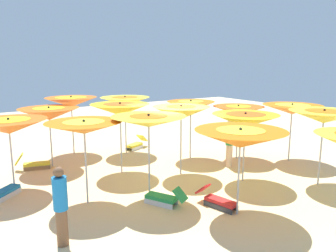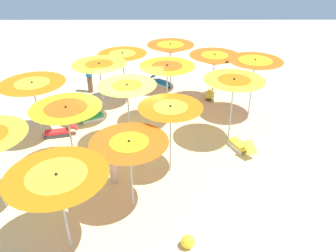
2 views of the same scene
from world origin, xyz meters
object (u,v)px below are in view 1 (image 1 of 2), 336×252
(beach_umbrella_5, at_px, (324,117))
(beachgoer_1, at_px, (61,205))
(beach_umbrella_7, at_px, (181,113))
(lounger_4, at_px, (164,198))
(lounger_0, at_px, (218,200))
(lounger_3, at_px, (136,144))
(beach_umbrella_11, at_px, (240,138))
(beach_umbrella_0, at_px, (292,109))
(beach_umbrella_1, at_px, (238,110))
(lounger_2, at_px, (2,192))
(beachgoer_0, at_px, (230,142))
(beach_umbrella_13, at_px, (84,128))
(beach_umbrella_6, at_px, (245,120))
(beach_umbrella_2, at_px, (191,106))
(lounger_1, at_px, (34,164))
(beach_umbrella_3, at_px, (125,101))
(beach_umbrella_8, at_px, (120,109))
(beach_umbrella_12, at_px, (149,121))
(beach_umbrella_4, at_px, (71,102))
(beach_ball, at_px, (237,142))
(beach_umbrella_14, at_px, (9,126))
(beach_umbrella_9, at_px, (49,114))

(beach_umbrella_5, height_order, beachgoer_1, beach_umbrella_5)
(beach_umbrella_7, height_order, lounger_4, beach_umbrella_7)
(lounger_0, relative_size, lounger_3, 0.99)
(beach_umbrella_5, relative_size, beachgoer_1, 1.40)
(beach_umbrella_11, bearing_deg, beach_umbrella_0, -156.02)
(beach_umbrella_1, xyz_separation_m, beach_umbrella_7, (3.04, 0.35, 0.21))
(lounger_2, height_order, lounger_4, lounger_2)
(beachgoer_0, bearing_deg, beach_umbrella_5, -87.61)
(beach_umbrella_13, bearing_deg, beach_umbrella_11, 136.98)
(lounger_4, bearing_deg, lounger_3, -48.31)
(beach_umbrella_6, height_order, beach_umbrella_7, beach_umbrella_7)
(beach_umbrella_2, height_order, beach_umbrella_13, beach_umbrella_2)
(beach_umbrella_6, height_order, lounger_1, beach_umbrella_6)
(beach_umbrella_2, relative_size, beach_umbrella_3, 0.96)
(beach_umbrella_1, height_order, lounger_1, beach_umbrella_1)
(beach_umbrella_0, relative_size, beach_umbrella_13, 0.98)
(beach_umbrella_0, height_order, beach_umbrella_2, beach_umbrella_2)
(beach_umbrella_13, height_order, lounger_4, beach_umbrella_13)
(beach_umbrella_0, bearing_deg, beachgoer_1, 7.91)
(beach_umbrella_13, relative_size, lounger_0, 1.87)
(beach_umbrella_8, distance_m, beachgoer_1, 4.95)
(lounger_2, relative_size, lounger_3, 0.93)
(beach_umbrella_7, height_order, beach_umbrella_13, beach_umbrella_7)
(beach_umbrella_5, relative_size, lounger_3, 1.93)
(beach_umbrella_12, bearing_deg, beach_umbrella_0, -178.36)
(beach_umbrella_4, bearing_deg, beach_ball, 157.01)
(beachgoer_0, bearing_deg, beach_umbrella_4, 111.24)
(beach_umbrella_7, bearing_deg, lounger_1, -38.53)
(beach_ball, bearing_deg, beach_umbrella_12, 25.20)
(beach_umbrella_2, distance_m, beach_umbrella_14, 6.58)
(lounger_4, bearing_deg, beach_umbrella_9, -9.65)
(beach_umbrella_5, bearing_deg, beach_ball, -105.55)
(lounger_0, bearing_deg, beach_umbrella_13, -141.29)
(beach_umbrella_11, bearing_deg, beach_umbrella_1, -134.64)
(beach_umbrella_5, bearing_deg, beach_umbrella_2, -70.45)
(beach_umbrella_3, height_order, beach_umbrella_6, beach_umbrella_3)
(lounger_0, distance_m, lounger_1, 6.98)
(beach_umbrella_0, height_order, beach_umbrella_13, beach_umbrella_13)
(lounger_1, bearing_deg, beach_umbrella_7, -24.51)
(beach_umbrella_0, relative_size, lounger_1, 1.86)
(beach_umbrella_4, xyz_separation_m, beach_umbrella_6, (-3.61, 6.36, -0.20))
(lounger_2, xyz_separation_m, beachgoer_1, (-0.77, 3.36, 0.71))
(beach_umbrella_0, xyz_separation_m, beach_umbrella_1, (1.47, -1.40, -0.10))
(beach_umbrella_3, distance_m, lounger_4, 5.93)
(beach_umbrella_0, relative_size, beach_umbrella_4, 0.93)
(beach_umbrella_1, xyz_separation_m, beach_umbrella_2, (1.57, -1.06, 0.18))
(lounger_0, bearing_deg, beach_umbrella_14, -147.39)
(beach_umbrella_5, height_order, beach_umbrella_8, beach_umbrella_8)
(beach_umbrella_4, xyz_separation_m, beach_umbrella_14, (2.81, 3.22, -0.22))
(beach_umbrella_0, xyz_separation_m, beach_ball, (0.01, -2.86, -1.89))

